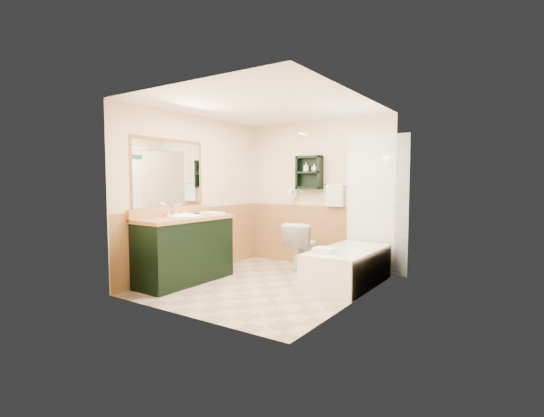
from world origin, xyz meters
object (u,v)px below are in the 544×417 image
at_px(hair_dryer, 294,193).
at_px(soap_bottle_b, 314,168).
at_px(wall_shelf, 309,172).
at_px(toilet, 303,247).
at_px(vanity, 185,250).
at_px(bathtub, 348,267).
at_px(vanity_book, 197,206).
at_px(soap_bottle_a, 306,169).

height_order(hair_dryer, soap_bottle_b, soap_bottle_b).
xyz_separation_m(wall_shelf, toilet, (0.10, -0.37, -1.17)).
bearing_deg(hair_dryer, wall_shelf, -4.76).
bearing_deg(vanity, hair_dryer, 73.05).
relative_size(bathtub, vanity_book, 6.23).
distance_m(bathtub, toilet, 1.02).
relative_size(hair_dryer, soap_bottle_a, 1.63).
bearing_deg(wall_shelf, soap_bottle_b, -2.87).
height_order(wall_shelf, hair_dryer, wall_shelf).
relative_size(soap_bottle_a, soap_bottle_b, 1.21).
bearing_deg(vanity_book, hair_dryer, 45.07).
bearing_deg(bathtub, toilet, 157.24).
bearing_deg(soap_bottle_a, vanity, -113.74).
relative_size(vanity_book, soap_bottle_b, 1.98).
height_order(wall_shelf, bathtub, wall_shelf).
height_order(vanity, soap_bottle_b, soap_bottle_b).
distance_m(wall_shelf, toilet, 1.23).
bearing_deg(bathtub, vanity_book, -160.15).
relative_size(wall_shelf, hair_dryer, 2.29).
xyz_separation_m(wall_shelf, soap_bottle_a, (-0.05, -0.01, 0.05)).
distance_m(vanity, vanity_book, 0.73).
xyz_separation_m(vanity, vanity_book, (-0.17, 0.41, 0.58)).
xyz_separation_m(vanity, soap_bottle_a, (0.85, 1.92, 1.14)).
xyz_separation_m(bathtub, soap_bottle_a, (-1.07, 0.76, 1.36)).
height_order(wall_shelf, soap_bottle_b, wall_shelf).
distance_m(wall_shelf, soap_bottle_b, 0.12).
distance_m(hair_dryer, soap_bottle_b, 0.58).
distance_m(toilet, vanity_book, 1.75).
xyz_separation_m(hair_dryer, soap_bottle_a, (0.25, -0.03, 0.40)).
relative_size(toilet, vanity_book, 3.20).
relative_size(bathtub, soap_bottle_b, 12.32).
relative_size(hair_dryer, soap_bottle_b, 1.97).
xyz_separation_m(toilet, vanity_book, (-1.16, -1.14, 0.66)).
bearing_deg(toilet, bathtub, 147.05).
bearing_deg(vanity_book, toilet, 26.02).
bearing_deg(toilet, hair_dryer, -55.44).
distance_m(wall_shelf, hair_dryer, 0.46).
bearing_deg(soap_bottle_b, hair_dryer, 175.71).
bearing_deg(vanity_book, vanity, -86.80).
bearing_deg(wall_shelf, vanity_book, -124.96).
height_order(toilet, vanity_book, vanity_book).
bearing_deg(hair_dryer, toilet, -45.24).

